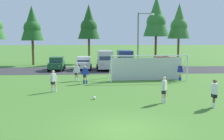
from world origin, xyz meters
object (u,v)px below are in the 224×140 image
(player_winger_left, at_px, (214,93))
(parked_car_slot_center, at_px, (125,59))
(player_midfield_center, at_px, (77,72))
(player_defender_far, at_px, (164,90))
(parked_car_slot_center_left, at_px, (105,60))
(soccer_goal, at_px, (148,67))
(player_trailing_back, at_px, (180,72))
(player_winger_right, at_px, (85,75))
(street_lamp, at_px, (140,43))
(player_striker_near, at_px, (53,81))
(parked_car_slot_far_left, at_px, (57,64))
(parked_car_slot_center_right, at_px, (162,63))
(parked_car_slot_right, at_px, (169,63))
(parked_car_slot_left, at_px, (84,63))

(player_winger_left, distance_m, parked_car_slot_center, 20.16)
(player_midfield_center, distance_m, player_defender_far, 10.89)
(parked_car_slot_center_left, bearing_deg, player_midfield_center, -108.34)
(soccer_goal, distance_m, player_trailing_back, 3.17)
(player_winger_right, distance_m, parked_car_slot_center_left, 11.04)
(street_lamp, bearing_deg, player_striker_near, -130.62)
(player_striker_near, xyz_separation_m, player_midfield_center, (1.35, 5.18, 0.00))
(street_lamp, bearing_deg, soccer_goal, -88.81)
(parked_car_slot_far_left, xyz_separation_m, parked_car_slot_center, (8.98, 0.46, 0.47))
(soccer_goal, relative_size, parked_car_slot_center_left, 1.55)
(player_winger_right, height_order, parked_car_slot_center_left, parked_car_slot_center_left)
(soccer_goal, xyz_separation_m, player_winger_left, (1.77, -10.31, -0.47))
(player_trailing_back, height_order, parked_car_slot_center_left, parked_car_slot_center_left)
(parked_car_slot_center_right, height_order, street_lamp, street_lamp)
(player_striker_near, bearing_deg, player_defender_far, -27.65)
(parked_car_slot_center, bearing_deg, player_midfield_center, -120.76)
(player_trailing_back, xyz_separation_m, parked_car_slot_center_left, (-6.95, 9.50, 0.52))
(player_defender_far, distance_m, street_lamp, 13.67)
(player_striker_near, bearing_deg, parked_car_slot_center, 64.46)
(player_defender_far, distance_m, parked_car_slot_center, 18.67)
(player_trailing_back, height_order, street_lamp, street_lamp)
(player_defender_far, xyz_separation_m, parked_car_slot_right, (5.77, 18.75, 0.05))
(parked_car_slot_right, bearing_deg, parked_car_slot_center_left, -176.76)
(player_striker_near, distance_m, player_winger_right, 4.20)
(player_defender_far, xyz_separation_m, parked_car_slot_center_right, (4.60, 18.40, 0.05))
(player_winger_right, bearing_deg, parked_car_slot_left, 93.31)
(parked_car_slot_far_left, bearing_deg, parked_car_slot_center_right, 0.77)
(parked_car_slot_left, relative_size, parked_car_slot_center_right, 0.99)
(player_midfield_center, xyz_separation_m, parked_car_slot_right, (11.82, 9.69, 0.05))
(soccer_goal, distance_m, parked_car_slot_center_right, 10.10)
(parked_car_slot_right, bearing_deg, parked_car_slot_center, -179.19)
(player_midfield_center, bearing_deg, parked_car_slot_center_left, 71.66)
(player_winger_right, xyz_separation_m, parked_car_slot_center, (4.84, 11.22, 0.52))
(player_midfield_center, relative_size, street_lamp, 0.24)
(player_winger_left, xyz_separation_m, player_trailing_back, (1.35, 10.04, 0.00))
(player_midfield_center, xyz_separation_m, player_defender_far, (6.05, -9.06, 0.00))
(player_winger_right, relative_size, player_trailing_back, 1.00)
(parked_car_slot_center, distance_m, parked_car_slot_center_right, 4.96)
(player_striker_near, bearing_deg, parked_car_slot_far_left, 97.59)
(parked_car_slot_right, bearing_deg, player_midfield_center, -140.64)
(parked_car_slot_far_left, distance_m, parked_car_slot_center_right, 13.91)
(player_striker_near, height_order, player_midfield_center, same)
(player_winger_left, relative_size, street_lamp, 0.24)
(parked_car_slot_left, relative_size, parked_car_slot_center, 0.88)
(player_striker_near, distance_m, parked_car_slot_far_left, 14.46)
(player_defender_far, xyz_separation_m, parked_car_slot_center, (-0.34, 18.66, 0.52))
(player_winger_left, distance_m, player_trailing_back, 10.13)
(parked_car_slot_left, bearing_deg, parked_car_slot_center, -1.08)
(soccer_goal, bearing_deg, player_winger_right, -165.12)
(player_winger_left, bearing_deg, soccer_goal, 99.73)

